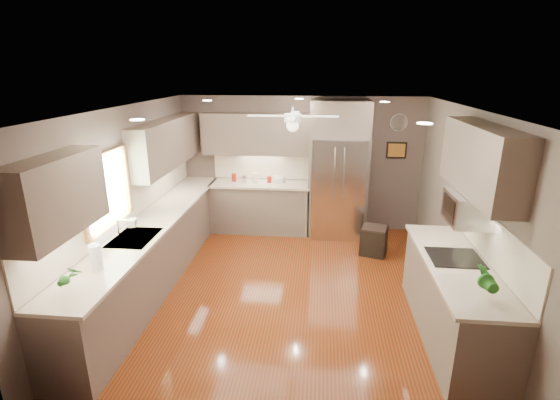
% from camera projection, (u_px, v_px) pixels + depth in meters
% --- Properties ---
extents(floor, '(5.00, 5.00, 0.00)m').
position_uv_depth(floor, '(290.00, 291.00, 5.68)').
color(floor, '#53190B').
rests_on(floor, ground).
extents(ceiling, '(5.00, 5.00, 0.00)m').
position_uv_depth(ceiling, '(291.00, 109.00, 4.91)').
color(ceiling, white).
rests_on(ceiling, ground).
extents(wall_back, '(4.50, 0.00, 4.50)m').
position_uv_depth(wall_back, '(300.00, 164.00, 7.66)').
color(wall_back, brown).
rests_on(wall_back, ground).
extents(wall_front, '(4.50, 0.00, 4.50)m').
position_uv_depth(wall_front, '(264.00, 318.00, 2.93)').
color(wall_front, brown).
rests_on(wall_front, ground).
extents(wall_left, '(0.00, 5.00, 5.00)m').
position_uv_depth(wall_left, '(125.00, 201.00, 5.51)').
color(wall_left, brown).
rests_on(wall_left, ground).
extents(wall_right, '(0.00, 5.00, 5.00)m').
position_uv_depth(wall_right, '(469.00, 212.00, 5.08)').
color(wall_right, brown).
rests_on(wall_right, ground).
extents(canister_a, '(0.11, 0.11, 0.14)m').
position_uv_depth(canister_a, '(234.00, 177.00, 7.61)').
color(canister_a, maroon).
rests_on(canister_a, back_run).
extents(canister_b, '(0.10, 0.10, 0.14)m').
position_uv_depth(canister_b, '(244.00, 179.00, 7.53)').
color(canister_b, silver).
rests_on(canister_b, back_run).
extents(canister_c, '(0.13, 0.13, 0.17)m').
position_uv_depth(canister_c, '(255.00, 178.00, 7.55)').
color(canister_c, beige).
rests_on(canister_c, back_run).
extents(canister_d, '(0.11, 0.11, 0.12)m').
position_uv_depth(canister_d, '(269.00, 179.00, 7.55)').
color(canister_d, maroon).
rests_on(canister_d, back_run).
extents(soap_bottle, '(0.11, 0.11, 0.20)m').
position_uv_depth(soap_bottle, '(133.00, 222.00, 5.34)').
color(soap_bottle, white).
rests_on(soap_bottle, left_run).
extents(potted_plant_left, '(0.16, 0.11, 0.31)m').
position_uv_depth(potted_plant_left, '(69.00, 276.00, 3.84)').
color(potted_plant_left, '#20631C').
rests_on(potted_plant_left, left_run).
extents(potted_plant_right, '(0.21, 0.17, 0.35)m').
position_uv_depth(potted_plant_right, '(486.00, 279.00, 3.74)').
color(potted_plant_right, '#20631C').
rests_on(potted_plant_right, right_run).
extents(bowl, '(0.27, 0.27, 0.06)m').
position_uv_depth(bowl, '(279.00, 182.00, 7.51)').
color(bowl, beige).
rests_on(bowl, back_run).
extents(left_run, '(0.65, 4.70, 1.45)m').
position_uv_depth(left_run, '(156.00, 249.00, 5.86)').
color(left_run, brown).
rests_on(left_run, ground).
extents(back_run, '(1.85, 0.65, 1.45)m').
position_uv_depth(back_run, '(261.00, 206.00, 7.69)').
color(back_run, brown).
rests_on(back_run, ground).
extents(uppers, '(4.50, 4.70, 0.95)m').
position_uv_depth(uppers, '(243.00, 148.00, 5.84)').
color(uppers, brown).
rests_on(uppers, wall_left).
extents(window, '(0.05, 1.12, 0.92)m').
position_uv_depth(window, '(106.00, 190.00, 4.94)').
color(window, '#BFF2B2').
rests_on(window, wall_left).
extents(sink, '(0.50, 0.70, 0.32)m').
position_uv_depth(sink, '(135.00, 240.00, 5.11)').
color(sink, silver).
rests_on(sink, left_run).
extents(refrigerator, '(1.06, 0.75, 2.45)m').
position_uv_depth(refrigerator, '(338.00, 172.00, 7.29)').
color(refrigerator, silver).
rests_on(refrigerator, ground).
extents(right_run, '(0.70, 2.20, 1.45)m').
position_uv_depth(right_run, '(454.00, 298.00, 4.59)').
color(right_run, brown).
rests_on(right_run, ground).
extents(microwave, '(0.43, 0.55, 0.34)m').
position_uv_depth(microwave, '(468.00, 209.00, 4.51)').
color(microwave, silver).
rests_on(microwave, wall_right).
extents(ceiling_fan, '(1.18, 1.18, 0.32)m').
position_uv_depth(ceiling_fan, '(293.00, 120.00, 5.24)').
color(ceiling_fan, white).
rests_on(ceiling_fan, ceiling).
extents(recessed_lights, '(2.84, 3.14, 0.01)m').
position_uv_depth(recessed_lights, '(290.00, 106.00, 5.29)').
color(recessed_lights, white).
rests_on(recessed_lights, ceiling).
extents(wall_clock, '(0.30, 0.03, 0.30)m').
position_uv_depth(wall_clock, '(399.00, 122.00, 7.23)').
color(wall_clock, white).
rests_on(wall_clock, wall_back).
extents(framed_print, '(0.36, 0.03, 0.30)m').
position_uv_depth(framed_print, '(396.00, 150.00, 7.38)').
color(framed_print, black).
rests_on(framed_print, wall_back).
extents(stool, '(0.50, 0.50, 0.48)m').
position_uv_depth(stool, '(374.00, 240.00, 6.76)').
color(stool, black).
rests_on(stool, ground).
extents(paper_towel, '(0.12, 0.12, 0.30)m').
position_uv_depth(paper_towel, '(96.00, 257.00, 4.24)').
color(paper_towel, white).
rests_on(paper_towel, left_run).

